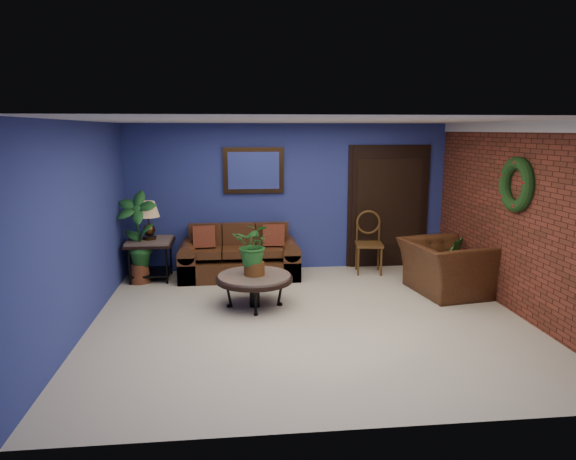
{
  "coord_description": "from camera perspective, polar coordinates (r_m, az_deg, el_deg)",
  "views": [
    {
      "loc": [
        -0.94,
        -6.2,
        2.39
      ],
      "look_at": [
        -0.22,
        0.55,
        1.06
      ],
      "focal_mm": 32.0,
      "sensor_mm": 36.0,
      "label": 1
    }
  ],
  "objects": [
    {
      "name": "wall_mirror",
      "position": [
        8.69,
        -3.85,
        6.62
      ],
      "size": [
        1.02,
        0.06,
        0.77
      ],
      "primitive_type": "cube",
      "color": "#3C2612",
      "rests_on": "wall_back"
    },
    {
      "name": "wall_back",
      "position": [
        8.82,
        0.08,
        3.64
      ],
      "size": [
        5.5,
        0.04,
        2.5
      ],
      "primitive_type": "cube",
      "color": "navy",
      "rests_on": "ground"
    },
    {
      "name": "coffee_table",
      "position": [
        7.04,
        -3.75,
        -5.45
      ],
      "size": [
        1.05,
        1.05,
        0.45
      ],
      "rotation": [
        0.0,
        0.0,
        -0.3
      ],
      "color": "#59534E",
      "rests_on": "ground"
    },
    {
      "name": "coffee_plant",
      "position": [
        6.93,
        -3.8,
        -1.84
      ],
      "size": [
        0.65,
        0.6,
        0.72
      ],
      "color": "brown",
      "rests_on": "coffee_table"
    },
    {
      "name": "sofa",
      "position": [
        8.53,
        -5.41,
        -3.26
      ],
      "size": [
        1.94,
        0.84,
        0.87
      ],
      "color": "#4B2A15",
      "rests_on": "ground"
    },
    {
      "name": "tall_plant",
      "position": [
        8.37,
        -16.36,
        -0.44
      ],
      "size": [
        0.72,
        0.57,
        1.46
      ],
      "color": "brown",
      "rests_on": "ground"
    },
    {
      "name": "crown_molding",
      "position": [
        7.19,
        24.92,
        10.37
      ],
      "size": [
        0.03,
        5.0,
        0.14
      ],
      "primitive_type": "cube",
      "color": "white",
      "rests_on": "wall_right_brick"
    },
    {
      "name": "wall_left",
      "position": [
        6.56,
        -22.01,
        0.22
      ],
      "size": [
        0.04,
        5.0,
        2.5
      ],
      "primitive_type": "cube",
      "color": "navy",
      "rests_on": "ground"
    },
    {
      "name": "wall_right_brick",
      "position": [
        7.3,
        24.37,
        1.08
      ],
      "size": [
        0.04,
        5.0,
        2.5
      ],
      "primitive_type": "cube",
      "color": "maroon",
      "rests_on": "ground"
    },
    {
      "name": "floor_plant",
      "position": [
        8.24,
        17.68,
        -3.37
      ],
      "size": [
        0.37,
        0.31,
        0.8
      ],
      "color": "brown",
      "rests_on": "ground"
    },
    {
      "name": "wreath",
      "position": [
        7.26,
        24.05,
        4.64
      ],
      "size": [
        0.16,
        0.72,
        0.72
      ],
      "primitive_type": "torus",
      "rotation": [
        0.0,
        1.57,
        0.0
      ],
      "color": "black",
      "rests_on": "wall_right_brick"
    },
    {
      "name": "table_lamp",
      "position": [
        8.46,
        -15.26,
        1.54
      ],
      "size": [
        0.36,
        0.36,
        0.59
      ],
      "color": "#3C2612",
      "rests_on": "end_table"
    },
    {
      "name": "end_table",
      "position": [
        8.57,
        -15.07,
        -2.0
      ],
      "size": [
        0.73,
        0.73,
        0.66
      ],
      "color": "#59534E",
      "rests_on": "ground"
    },
    {
      "name": "ceiling",
      "position": [
        6.27,
        2.59,
        12.05
      ],
      "size": [
        5.5,
        5.0,
        0.02
      ],
      "primitive_type": "cube",
      "color": "silver",
      "rests_on": "wall_back"
    },
    {
      "name": "side_chair",
      "position": [
        8.81,
        8.96,
        -0.86
      ],
      "size": [
        0.51,
        0.51,
        1.05
      ],
      "rotation": [
        0.0,
        0.0,
        -0.15
      ],
      "color": "#563718",
      "rests_on": "ground"
    },
    {
      "name": "closet_door",
      "position": [
        9.17,
        11.05,
        2.46
      ],
      "size": [
        1.44,
        0.06,
        2.18
      ],
      "primitive_type": "cube",
      "color": "black",
      "rests_on": "wall_back"
    },
    {
      "name": "armchair",
      "position": [
        7.97,
        17.0,
        -4.0
      ],
      "size": [
        1.22,
        1.34,
        0.77
      ],
      "primitive_type": "imported",
      "rotation": [
        0.0,
        0.0,
        1.73
      ],
      "color": "#4B2A15",
      "rests_on": "ground"
    },
    {
      "name": "floor",
      "position": [
        6.71,
        2.4,
        -9.83
      ],
      "size": [
        5.5,
        5.5,
        0.0
      ],
      "primitive_type": "plane",
      "color": "beige",
      "rests_on": "ground"
    }
  ]
}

